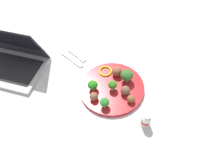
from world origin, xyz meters
TOP-DOWN VIEW (x-y plane):
  - ground_plane at (0.00, 0.00)m, footprint 4.00×4.00m
  - plate at (0.00, 0.00)m, footprint 0.28×0.28m
  - broccoli_floret_mid_left at (-0.05, -0.06)m, footprint 0.04×0.04m
  - broccoli_floret_far_rim at (0.02, 0.07)m, footprint 0.05×0.05m
  - broccoli_floret_front_right at (0.01, -0.01)m, footprint 0.04×0.04m
  - broccoli_floret_back_right at (0.04, -0.09)m, footprint 0.04×0.04m
  - meatball_center at (0.06, 0.01)m, footprint 0.04×0.04m
  - meatball_back_left at (-0.01, -0.10)m, footprint 0.04×0.04m
  - meatball_near_rim at (-0.03, 0.06)m, footprint 0.04×0.04m
  - meatball_far_rim at (0.11, 0.00)m, footprint 0.03×0.03m
  - pepper_ring_mid_left at (-0.08, 0.04)m, footprint 0.09×0.09m
  - napkin at (-0.26, 0.01)m, footprint 0.18×0.14m
  - fork at (-0.26, 0.02)m, footprint 0.12×0.02m
  - knife at (-0.25, -0.01)m, footprint 0.15×0.02m
  - yogurt_bottle at (0.21, -0.03)m, footprint 0.04×0.04m
  - laptop at (-0.44, -0.23)m, footprint 0.39×0.35m

SIDE VIEW (x-z plane):
  - ground_plane at x=0.00m, z-range 0.00..0.00m
  - napkin at x=-0.26m, z-range 0.00..0.01m
  - knife at x=-0.25m, z-range 0.00..0.01m
  - fork at x=-0.26m, z-range 0.00..0.01m
  - plate at x=0.00m, z-range 0.00..0.02m
  - pepper_ring_mid_left at x=-0.08m, z-range 0.02..0.02m
  - yogurt_bottle at x=0.21m, z-range 0.00..0.06m
  - meatball_far_rim at x=0.11m, z-range 0.02..0.05m
  - meatball_back_left at x=-0.01m, z-range 0.02..0.05m
  - meatball_center at x=0.06m, z-range 0.02..0.06m
  - meatball_near_rim at x=-0.03m, z-range 0.02..0.06m
  - laptop at x=-0.44m, z-range -0.06..0.14m
  - broccoli_floret_back_right at x=0.04m, z-range 0.02..0.07m
  - broccoli_floret_mid_left at x=-0.05m, z-range 0.02..0.07m
  - broccoli_floret_front_right at x=0.01m, z-range 0.02..0.07m
  - broccoli_floret_far_rim at x=0.02m, z-range 0.02..0.08m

